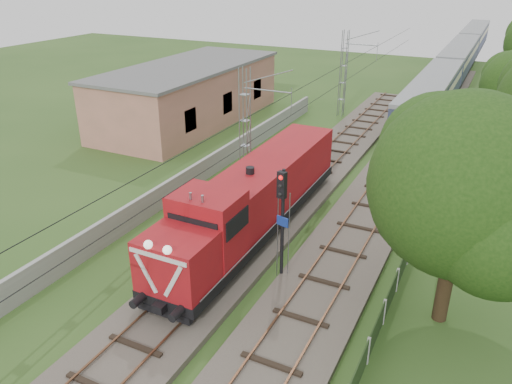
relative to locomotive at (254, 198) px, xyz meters
The scene contains 11 objects.
ground 7.58m from the locomotive, 90.00° to the right, with size 140.00×140.00×0.00m, color #2D4D1D.
track_main 2.05m from the locomotive, 90.00° to the right, with size 4.20×70.00×0.45m.
track_side 13.85m from the locomotive, 68.60° to the left, with size 4.20×80.00×0.45m.
catenary 5.89m from the locomotive, 121.79° to the left, with size 3.31×70.00×8.00m.
boundary_wall 8.19m from the locomotive, 143.81° to the left, with size 0.25×40.00×1.50m, color #9E9E99.
station_building 22.49m from the locomotive, 131.83° to the left, with size 8.40×20.40×5.22m.
fence 9.20m from the locomotive, 27.95° to the right, with size 0.12×32.00×1.20m.
locomotive is the anchor object (origin of this frame).
coach_rake 49.17m from the locomotive, 84.16° to the left, with size 3.05×67.99×3.52m.
signal_post 4.64m from the locomotive, 47.28° to the right, with size 0.60×0.48×5.53m.
tree_a 11.16m from the locomotive, 15.79° to the right, with size 7.39×7.04×9.58m.
Camera 1 is at (10.60, -13.98, 13.47)m, focal length 35.00 mm.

